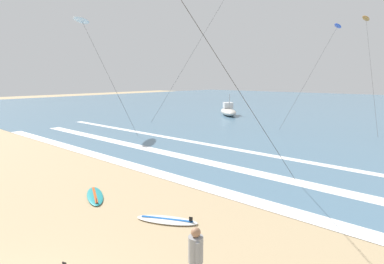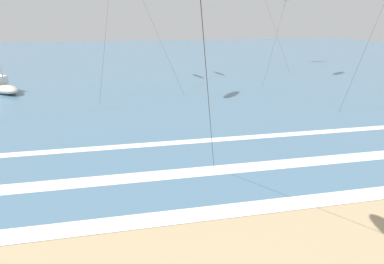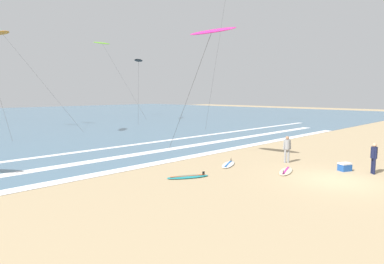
{
  "view_description": "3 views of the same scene",
  "coord_description": "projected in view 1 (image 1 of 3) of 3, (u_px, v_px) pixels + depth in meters",
  "views": [
    {
      "loc": [
        5.93,
        -0.8,
        4.69
      ],
      "look_at": [
        -3.0,
        9.59,
        2.26
      ],
      "focal_mm": 28.49,
      "sensor_mm": 36.0,
      "label": 1
    },
    {
      "loc": [
        -2.7,
        0.15,
        6.93
      ],
      "look_at": [
        -0.98,
        9.33,
        3.28
      ],
      "focal_mm": 27.61,
      "sensor_mm": 36.0,
      "label": 2
    },
    {
      "loc": [
        -16.09,
        -6.09,
        4.11
      ],
      "look_at": [
        -1.87,
        7.72,
        1.85
      ],
      "focal_mm": 31.85,
      "sensor_mm": 36.0,
      "label": 3
    }
  ],
  "objects": [
    {
      "name": "offshore_boat",
      "position": [
        228.0,
        111.0,
        38.72
      ],
      "size": [
        4.83,
        4.92,
        2.7
      ],
      "color": "beige",
      "rests_on": "ground"
    },
    {
      "name": "kite_white_distant_high",
      "position": [
        82.0,
        21.0,
        26.69
      ],
      "size": [
        7.62,
        3.0,
        9.9
      ],
      "color": "white",
      "rests_on": "ground"
    },
    {
      "name": "kite_orange_far_right",
      "position": [
        366.0,
        19.0,
        33.23
      ],
      "size": [
        4.7,
        12.57,
        11.33
      ],
      "color": "orange",
      "rests_on": "ground"
    },
    {
      "name": "wave_foam_shoreline",
      "position": [
        223.0,
        192.0,
        12.64
      ],
      "size": [
        44.5,
        0.86,
        0.01
      ],
      "primitive_type": "cube",
      "color": "white",
      "rests_on": "ocean_surface"
    },
    {
      "name": "surfboard_near_water",
      "position": [
        95.0,
        196.0,
        12.17
      ],
      "size": [
        2.14,
        1.5,
        0.25
      ],
      "color": "teal",
      "rests_on": "ground"
    },
    {
      "name": "surfboard_foreground_flat",
      "position": [
        167.0,
        220.0,
        10.09
      ],
      "size": [
        2.15,
        1.48,
        0.25
      ],
      "color": "silver",
      "rests_on": "ground"
    },
    {
      "name": "wave_foam_outer_break",
      "position": [
        343.0,
        168.0,
        15.97
      ],
      "size": [
        53.34,
        0.62,
        0.01
      ],
      "primitive_type": "cube",
      "color": "white",
      "rests_on": "ocean_surface"
    },
    {
      "name": "surfer_background_far",
      "position": [
        196.0,
        256.0,
        6.49
      ],
      "size": [
        0.46,
        0.38,
        1.6
      ],
      "color": "gray",
      "rests_on": "ground"
    },
    {
      "name": "kite_blue_distant_low",
      "position": [
        338.0,
        26.0,
        33.97
      ],
      "size": [
        1.89,
        13.02,
        10.65
      ],
      "color": "blue",
      "rests_on": "ground"
    },
    {
      "name": "wave_foam_mid_break",
      "position": [
        279.0,
        178.0,
        14.39
      ],
      "size": [
        45.47,
        0.92,
        0.01
      ],
      "primitive_type": "cube",
      "color": "white",
      "rests_on": "ocean_surface"
    }
  ]
}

